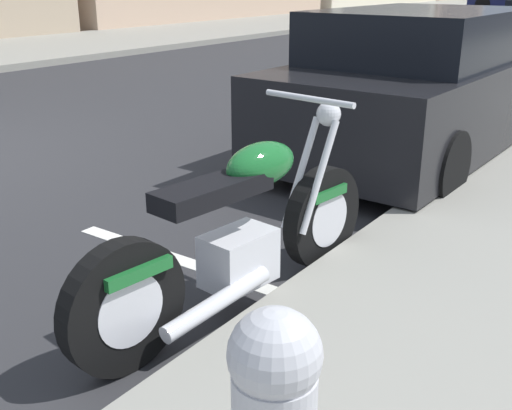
% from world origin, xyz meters
% --- Properties ---
extents(sidewalk_far_curb, '(120.00, 5.00, 0.14)m').
position_xyz_m(sidewalk_far_curb, '(12.00, 7.13, 0.07)').
color(sidewalk_far_curb, gray).
rests_on(sidewalk_far_curb, ground).
extents(parking_stall_stripe, '(0.12, 2.20, 0.01)m').
position_xyz_m(parking_stall_stripe, '(0.00, -4.03, 0.00)').
color(parking_stall_stripe, silver).
rests_on(parking_stall_stripe, ground).
extents(parked_motorcycle, '(2.19, 0.62, 1.13)m').
position_xyz_m(parked_motorcycle, '(-0.25, -4.55, 0.43)').
color(parked_motorcycle, black).
rests_on(parked_motorcycle, ground).
extents(parked_car_across_street, '(4.19, 1.87, 1.46)m').
position_xyz_m(parked_car_across_street, '(3.42, -4.11, 0.70)').
color(parked_car_across_street, black).
rests_on(parked_car_across_street, ground).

